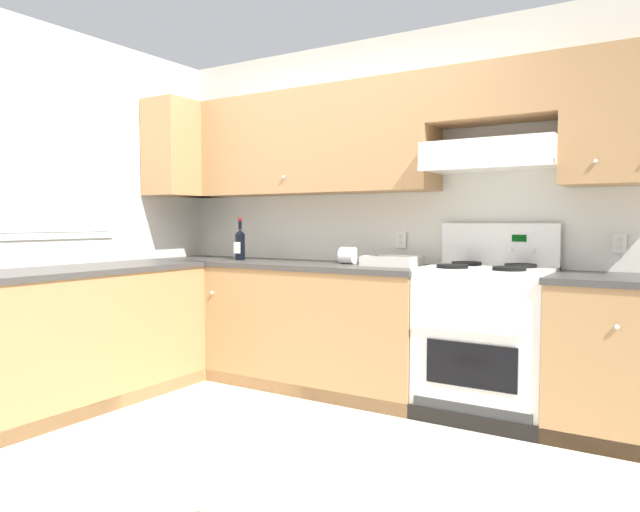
{
  "coord_description": "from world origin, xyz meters",
  "views": [
    {
      "loc": [
        2.11,
        -2.34,
        1.21
      ],
      "look_at": [
        0.24,
        0.7,
        1.0
      ],
      "focal_mm": 32.82,
      "sensor_mm": 36.0,
      "label": 1
    }
  ],
  "objects_px": {
    "stove": "(486,340)",
    "bowl": "(392,263)",
    "wine_bottle": "(240,244)",
    "paper_towel_roll": "(348,255)"
  },
  "relations": [
    {
      "from": "stove",
      "to": "bowl",
      "type": "relative_size",
      "value": 3.24
    },
    {
      "from": "wine_bottle",
      "to": "paper_towel_roll",
      "type": "relative_size",
      "value": 2.76
    },
    {
      "from": "wine_bottle",
      "to": "paper_towel_roll",
      "type": "xyz_separation_m",
      "value": [
        0.94,
        0.06,
        -0.07
      ]
    },
    {
      "from": "stove",
      "to": "paper_towel_roll",
      "type": "height_order",
      "value": "stove"
    },
    {
      "from": "stove",
      "to": "wine_bottle",
      "type": "height_order",
      "value": "wine_bottle"
    },
    {
      "from": "wine_bottle",
      "to": "paper_towel_roll",
      "type": "distance_m",
      "value": 0.94
    },
    {
      "from": "wine_bottle",
      "to": "stove",
      "type": "bearing_deg",
      "value": 0.28
    },
    {
      "from": "stove",
      "to": "bowl",
      "type": "xyz_separation_m",
      "value": [
        -0.66,
        0.05,
        0.45
      ]
    },
    {
      "from": "paper_towel_roll",
      "to": "bowl",
      "type": "bearing_deg",
      "value": -0.79
    },
    {
      "from": "bowl",
      "to": "paper_towel_roll",
      "type": "xyz_separation_m",
      "value": [
        -0.35,
        0.0,
        0.04
      ]
    }
  ]
}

